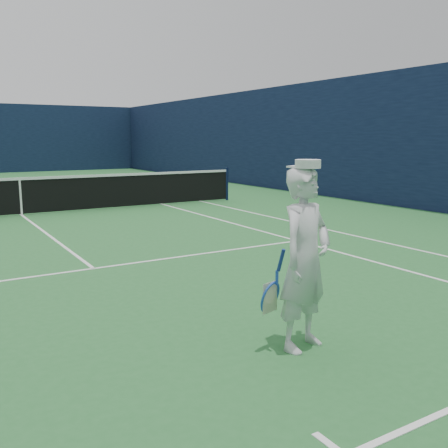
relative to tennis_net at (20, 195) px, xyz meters
name	(u,v)px	position (x,y,z in m)	size (l,w,h in m)	color
ground	(22,215)	(0.00, 0.00, -0.55)	(80.00, 80.00, 0.00)	#26652E
court_markings	(22,215)	(0.00, 0.00, -0.55)	(11.03, 23.83, 0.01)	white
windscreen_fence	(17,139)	(0.00, 0.00, 1.45)	(20.12, 36.12, 4.00)	#0D1932
tennis_net	(20,195)	(0.00, 0.00, 0.00)	(12.88, 0.09, 1.07)	#141E4C
tennis_player	(305,259)	(0.88, -10.40, 0.34)	(0.85, 0.59, 1.84)	silver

